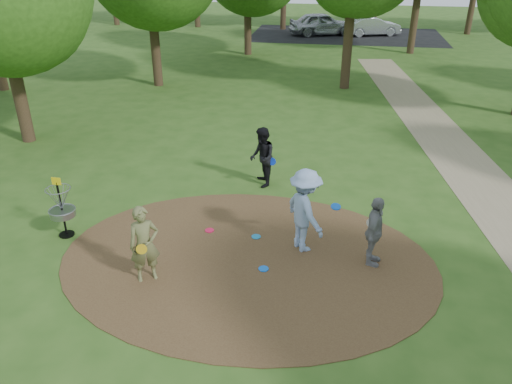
# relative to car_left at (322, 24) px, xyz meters

# --- Properties ---
(ground) EXTENTS (100.00, 100.00, 0.00)m
(ground) POSITION_rel_car_left_xyz_m (-0.17, -29.73, -0.82)
(ground) COLOR #2D5119
(ground) RESTS_ON ground
(dirt_clearing) EXTENTS (8.40, 8.40, 0.02)m
(dirt_clearing) POSITION_rel_car_left_xyz_m (-0.17, -29.73, -0.81)
(dirt_clearing) COLOR #47301C
(dirt_clearing) RESTS_ON ground
(parking_lot) EXTENTS (14.00, 8.00, 0.01)m
(parking_lot) POSITION_rel_car_left_xyz_m (1.83, 0.27, -0.81)
(parking_lot) COLOR black
(parking_lot) RESTS_ON ground
(player_observer_with_disc) EXTENTS (0.74, 0.67, 1.70)m
(player_observer_with_disc) POSITION_rel_car_left_xyz_m (-2.10, -30.75, 0.03)
(player_observer_with_disc) COLOR olive
(player_observer_with_disc) RESTS_ON ground
(player_throwing_with_disc) EXTENTS (1.48, 1.47, 1.98)m
(player_throwing_with_disc) POSITION_rel_car_left_xyz_m (1.03, -29.05, 0.18)
(player_throwing_with_disc) COLOR #869EC8
(player_throwing_with_disc) RESTS_ON ground
(player_walking_with_disc) EXTENTS (0.88, 1.00, 1.74)m
(player_walking_with_disc) POSITION_rel_car_left_xyz_m (-0.43, -25.90, 0.05)
(player_walking_with_disc) COLOR black
(player_walking_with_disc) RESTS_ON ground
(player_waiting_with_disc) EXTENTS (0.58, 1.01, 1.62)m
(player_waiting_with_disc) POSITION_rel_car_left_xyz_m (2.55, -29.41, -0.00)
(player_waiting_with_disc) COLOR gray
(player_waiting_with_disc) RESTS_ON ground
(disc_ground_cyan) EXTENTS (0.22, 0.22, 0.02)m
(disc_ground_cyan) POSITION_rel_car_left_xyz_m (-0.12, -28.78, -0.79)
(disc_ground_cyan) COLOR #177EB8
(disc_ground_cyan) RESTS_ON dirt_clearing
(disc_ground_blue) EXTENTS (0.22, 0.22, 0.02)m
(disc_ground_blue) POSITION_rel_car_left_xyz_m (0.25, -30.05, -0.79)
(disc_ground_blue) COLOR blue
(disc_ground_blue) RESTS_ON dirt_clearing
(disc_ground_red) EXTENTS (0.22, 0.22, 0.02)m
(disc_ground_red) POSITION_rel_car_left_xyz_m (-1.30, -28.69, -0.79)
(disc_ground_red) COLOR #E01645
(disc_ground_red) RESTS_ON dirt_clearing
(car_left) EXTENTS (5.16, 3.38, 1.63)m
(car_left) POSITION_rel_car_left_xyz_m (0.00, 0.00, 0.00)
(car_left) COLOR #A5A9AD
(car_left) RESTS_ON ground
(car_right) EXTENTS (4.34, 2.77, 1.35)m
(car_right) POSITION_rel_car_left_xyz_m (3.69, 0.43, -0.14)
(car_right) COLOR #B7BCC0
(car_right) RESTS_ON ground
(disc_golf_basket) EXTENTS (0.63, 0.63, 1.54)m
(disc_golf_basket) POSITION_rel_car_left_xyz_m (-4.67, -29.43, 0.06)
(disc_golf_basket) COLOR black
(disc_golf_basket) RESTS_ON ground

